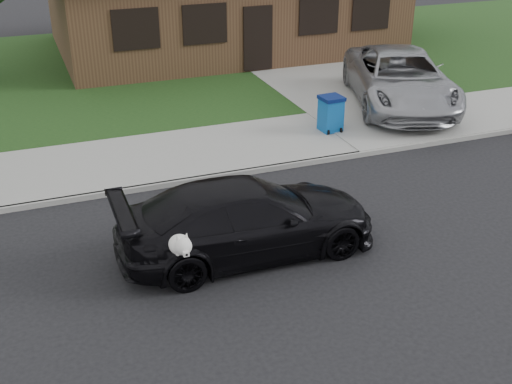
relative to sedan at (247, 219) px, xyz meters
name	(u,v)px	position (x,y,z in m)	size (l,w,h in m)	color
ground	(268,259)	(0.25, -0.37, -0.67)	(120.00, 120.00, 0.00)	black
sidewalk	(191,153)	(0.25, 4.63, -0.61)	(60.00, 3.00, 0.12)	gray
curb	(209,178)	(0.25, 3.13, -0.61)	(60.00, 0.12, 0.12)	gray
lawn	(129,69)	(0.25, 12.63, -0.60)	(60.00, 13.00, 0.13)	#193814
driveway	(324,75)	(6.25, 9.63, -0.60)	(4.50, 13.00, 0.14)	gray
sedan	(247,219)	(0.00, 0.00, 0.00)	(4.60, 2.25, 1.33)	black
minivan	(400,79)	(6.74, 5.84, 0.23)	(2.53, 5.49, 1.53)	#9FA1A6
recycling_bin	(331,113)	(3.99, 4.69, -0.09)	(0.59, 0.61, 0.91)	#0E529F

